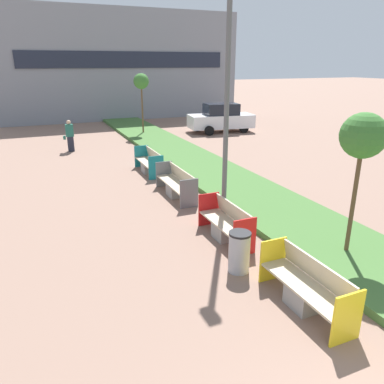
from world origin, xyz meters
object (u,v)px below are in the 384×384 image
bench_yellow_frame (306,289)px  litter_bin (239,252)px  bench_grey_frame (177,185)px  bench_teal_frame (149,164)px  sapling_tree_near (363,138)px  parked_car_distant (221,118)px  bench_red_frame (226,225)px  sapling_tree_far (141,82)px  pedestrian_walking (70,136)px  street_lamp_post (227,81)px

bench_yellow_frame → litter_bin: bench_yellow_frame is taller
bench_grey_frame → bench_teal_frame: bearing=90.1°
bench_yellow_frame → sapling_tree_near: bearing=28.5°
bench_yellow_frame → parked_car_distant: bearing=67.5°
bench_red_frame → bench_grey_frame: size_ratio=0.82×
bench_teal_frame → bench_grey_frame: bearing=-89.9°
litter_bin → bench_red_frame: bearing=71.8°
bench_grey_frame → sapling_tree_near: (2.16, -5.60, 2.49)m
bench_yellow_frame → parked_car_distant: (7.21, 17.41, 0.54)m
bench_yellow_frame → sapling_tree_far: bearing=83.3°
sapling_tree_far → bench_red_frame: bearing=-98.1°
pedestrian_walking → parked_car_distant: 10.00m
bench_grey_frame → sapling_tree_far: 12.08m
sapling_tree_near → sapling_tree_far: bearing=90.0°
bench_teal_frame → parked_car_distant: size_ratio=0.48×
parked_car_distant → pedestrian_walking: bearing=-160.2°
litter_bin → street_lamp_post: street_lamp_post is taller
sapling_tree_far → parked_car_distant: 5.63m
bench_teal_frame → sapling_tree_far: (2.16, 8.35, 2.86)m
sapling_tree_far → bench_yellow_frame: bearing=-96.7°
bench_teal_frame → street_lamp_post: bearing=-83.6°
pedestrian_walking → parked_car_distant: bearing=11.8°
street_lamp_post → parked_car_distant: street_lamp_post is taller
litter_bin → sapling_tree_near: (2.67, -0.44, 2.40)m
bench_teal_frame → pedestrian_walking: (-2.58, 5.41, 0.44)m
bench_yellow_frame → street_lamp_post: 5.74m
bench_red_frame → street_lamp_post: 3.84m
bench_grey_frame → sapling_tree_far: size_ratio=0.65×
bench_teal_frame → bench_red_frame: bearing=-90.0°
bench_yellow_frame → litter_bin: 1.70m
bench_yellow_frame → street_lamp_post: (0.61, 4.47, 3.55)m
bench_grey_frame → bench_red_frame: bearing=-90.1°
street_lamp_post → bench_grey_frame: bearing=104.8°
litter_bin → sapling_tree_far: bearing=80.9°
street_lamp_post → sapling_tree_far: (1.55, 13.84, -0.69)m
sapling_tree_near → street_lamp_post: bearing=115.2°
pedestrian_walking → parked_car_distant: (9.79, 2.04, 0.10)m
sapling_tree_far → pedestrian_walking: 6.08m
bench_red_frame → bench_yellow_frame: bearing=-90.0°
bench_teal_frame → parked_car_distant: 10.38m
litter_bin → sapling_tree_far: 17.13m
bench_yellow_frame → sapling_tree_near: 3.50m
bench_yellow_frame → sapling_tree_far: (2.16, 18.31, 2.86)m
litter_bin → pedestrian_walking: bearing=98.6°
sapling_tree_far → pedestrian_walking: size_ratio=2.34×
bench_grey_frame → bench_teal_frame: size_ratio=1.15×
bench_teal_frame → street_lamp_post: street_lamp_post is taller
bench_grey_frame → litter_bin: bench_grey_frame is taller
bench_grey_frame → sapling_tree_far: bearing=79.4°
bench_grey_frame → pedestrian_walking: pedestrian_walking is taller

